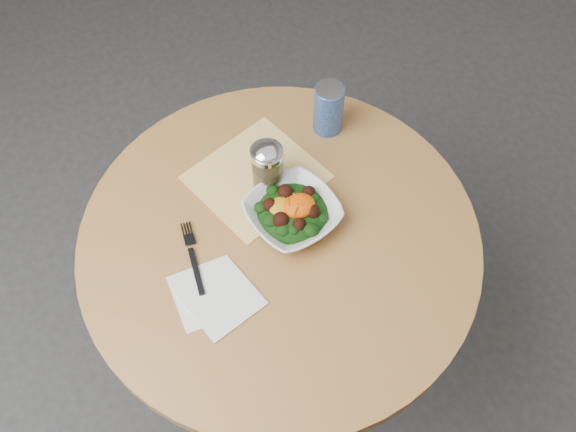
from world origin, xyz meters
The scene contains 8 objects.
ground centered at (0.00, 0.00, 0.00)m, with size 6.00×6.00×0.00m, color #2C2C2E.
table centered at (0.00, 0.00, 0.55)m, with size 0.90×0.90×0.75m.
cloth_napkin centered at (0.02, 0.17, 0.75)m, with size 0.27×0.25×0.00m, color #F2A60C.
paper_napkins centered at (-0.19, -0.07, 0.75)m, with size 0.18×0.18×0.00m.
salad_bowl centered at (0.05, 0.03, 0.78)m, with size 0.23×0.23×0.07m.
fork centered at (-0.19, 0.04, 0.76)m, with size 0.05×0.18×0.00m.
spice_shaker centered at (0.04, 0.14, 0.82)m, with size 0.08×0.08×0.14m.
beverage_can centered at (0.25, 0.23, 0.82)m, with size 0.07×0.07×0.14m.
Camera 1 is at (-0.30, -0.65, 1.98)m, focal length 40.00 mm.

